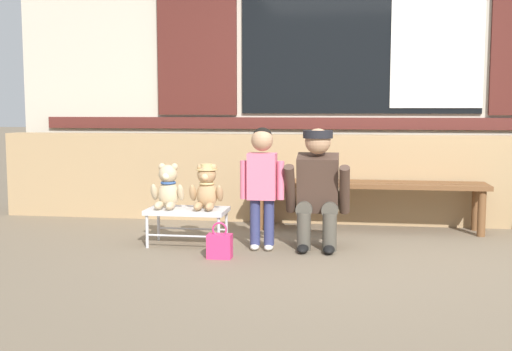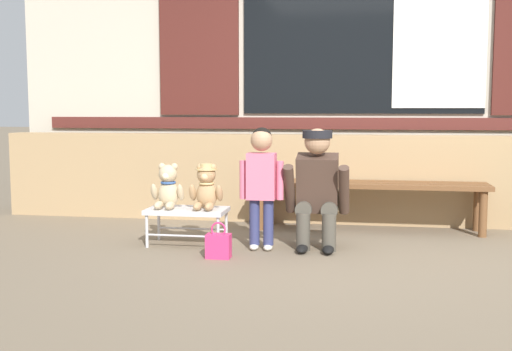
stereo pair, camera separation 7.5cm
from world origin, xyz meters
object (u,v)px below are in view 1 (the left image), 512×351
teddy_bear_with_hat (207,188)px  child_standing (262,175)px  wooden_bench_long (368,189)px  teddy_bear_plain (168,188)px  small_display_bench (187,213)px  handbag_on_ground (220,245)px  adult_crouching (319,188)px

teddy_bear_with_hat → child_standing: child_standing is taller
wooden_bench_long → teddy_bear_with_hat: 1.56m
wooden_bench_long → teddy_bear_plain: 1.83m
small_display_bench → handbag_on_ground: size_ratio=2.35×
wooden_bench_long → teddy_bear_with_hat: (-1.29, -0.87, 0.10)m
teddy_bear_plain → teddy_bear_with_hat: (0.32, 0.00, 0.01)m
teddy_bear_plain → child_standing: child_standing is taller
wooden_bench_long → adult_crouching: size_ratio=2.21×
wooden_bench_long → teddy_bear_with_hat: bearing=-146.0°
child_standing → handbag_on_ground: 0.65m
small_display_bench → child_standing: child_standing is taller
teddy_bear_plain → handbag_on_ground: 0.75m
teddy_bear_with_hat → handbag_on_ground: 0.58m
wooden_bench_long → adult_crouching: bearing=-115.4°
teddy_bear_plain → adult_crouching: size_ratio=0.38×
teddy_bear_plain → adult_crouching: bearing=1.8°
teddy_bear_with_hat → adult_crouching: bearing=2.4°
small_display_bench → teddy_bear_with_hat: teddy_bear_with_hat is taller
teddy_bear_plain → handbag_on_ground: size_ratio=1.34×
small_display_bench → teddy_bear_plain: bearing=179.5°
teddy_bear_with_hat → wooden_bench_long: bearing=34.0°
small_display_bench → child_standing: bearing=-6.6°
small_display_bench → adult_crouching: 1.08m
adult_crouching → teddy_bear_plain: bearing=-178.2°
small_display_bench → handbag_on_ground: (0.35, -0.40, -0.17)m
small_display_bench → handbag_on_ground: 0.56m
wooden_bench_long → small_display_bench: wooden_bench_long is taller
teddy_bear_plain → child_standing: size_ratio=0.38×
child_standing → adult_crouching: (0.43, 0.11, -0.11)m
wooden_bench_long → small_display_bench: size_ratio=3.28×
wooden_bench_long → child_standing: child_standing is taller
child_standing → handbag_on_ground: size_ratio=3.52×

